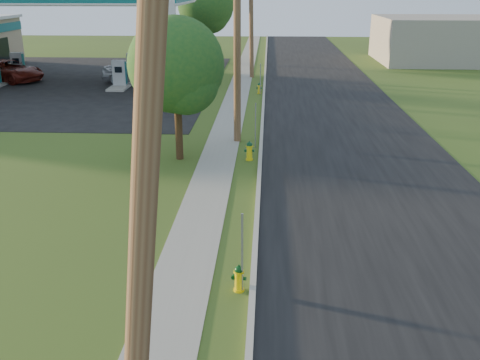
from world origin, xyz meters
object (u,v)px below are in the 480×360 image
(hydrant_near, at_px, (239,278))
(car_red, at_px, (8,71))
(utility_pole_near, at_px, (145,170))
(hydrant_mid, at_px, (249,151))
(utility_pole_far, at_px, (251,13))
(tree_verge, at_px, (179,69))
(utility_pole_mid, at_px, (237,30))
(price_pylon, at_px, (169,12))
(hydrant_far, at_px, (259,88))
(fuel_pump_sw, at_px, (18,68))
(tree_lot, at_px, (207,7))
(car_silver, at_px, (136,72))
(fuel_pump_ne, at_px, (120,78))
(fuel_pump_se, at_px, (134,69))

(hydrant_near, relative_size, car_red, 0.12)
(utility_pole_near, distance_m, hydrant_mid, 15.85)
(utility_pole_far, distance_m, hydrant_mid, 21.26)
(tree_verge, bearing_deg, utility_pole_mid, 53.10)
(price_pylon, distance_m, hydrant_near, 19.52)
(utility_pole_far, relative_size, hydrant_far, 13.08)
(price_pylon, xyz_separation_m, tree_verge, (1.78, -8.33, -1.75))
(price_pylon, bearing_deg, hydrant_mid, -61.20)
(utility_pole_near, height_order, fuel_pump_sw, utility_pole_near)
(fuel_pump_sw, distance_m, price_pylon, 18.72)
(tree_lot, xyz_separation_m, car_silver, (-4.02, -11.16, -4.10))
(fuel_pump_ne, height_order, fuel_pump_se, same)
(utility_pole_near, bearing_deg, tree_verge, 97.97)
(price_pylon, relative_size, hydrant_near, 10.03)
(fuel_pump_sw, distance_m, car_silver, 9.83)
(fuel_pump_ne, distance_m, price_pylon, 10.17)
(fuel_pump_sw, bearing_deg, utility_pole_mid, -43.52)
(hydrant_mid, bearing_deg, fuel_pump_ne, 121.19)
(hydrant_mid, distance_m, car_silver, 19.95)
(hydrant_mid, bearing_deg, fuel_pump_sw, 133.16)
(fuel_pump_ne, bearing_deg, hydrant_far, -8.99)
(tree_verge, distance_m, car_silver, 19.13)
(hydrant_mid, bearing_deg, utility_pole_near, -92.46)
(tree_verge, bearing_deg, fuel_pump_sw, 128.51)
(utility_pole_mid, bearing_deg, fuel_pump_sw, 136.48)
(utility_pole_near, distance_m, hydrant_far, 29.81)
(hydrant_far, xyz_separation_m, car_red, (-18.68, 3.74, 0.43))
(utility_pole_mid, relative_size, hydrant_mid, 12.19)
(tree_lot, bearing_deg, hydrant_near, -82.66)
(utility_pole_mid, distance_m, tree_verge, 3.76)
(tree_lot, xyz_separation_m, car_red, (-13.65, -11.02, -4.13))
(utility_pole_mid, distance_m, tree_lot, 26.56)
(tree_lot, bearing_deg, price_pylon, -89.04)
(car_red, bearing_deg, tree_verge, -116.72)
(tree_lot, bearing_deg, fuel_pump_se, -116.78)
(tree_lot, xyz_separation_m, hydrant_mid, (4.90, -29.00, -4.52))
(price_pylon, distance_m, hydrant_far, 9.13)
(fuel_pump_sw, xyz_separation_m, car_silver, (9.63, -1.94, 0.09))
(utility_pole_far, distance_m, price_pylon, 13.11)
(utility_pole_far, distance_m, tree_lot, 9.25)
(price_pylon, relative_size, hydrant_mid, 8.52)
(price_pylon, height_order, car_red, price_pylon)
(tree_verge, bearing_deg, tree_lot, 94.18)
(fuel_pump_ne, bearing_deg, hydrant_mid, -58.81)
(utility_pole_far, distance_m, car_silver, 9.64)
(fuel_pump_se, height_order, hydrant_mid, fuel_pump_se)
(utility_pole_mid, xyz_separation_m, car_silver, (-8.27, 15.06, -4.14))
(hydrant_mid, xyz_separation_m, car_red, (-18.55, 17.99, 0.39))
(utility_pole_mid, relative_size, utility_pole_far, 1.03)
(hydrant_mid, bearing_deg, price_pylon, 118.80)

